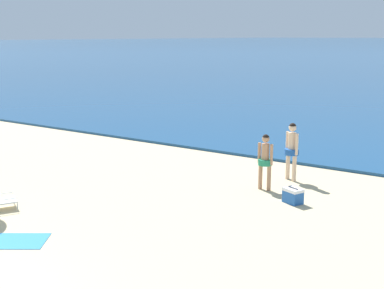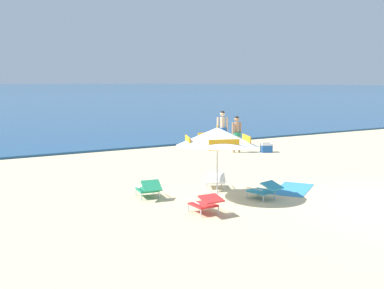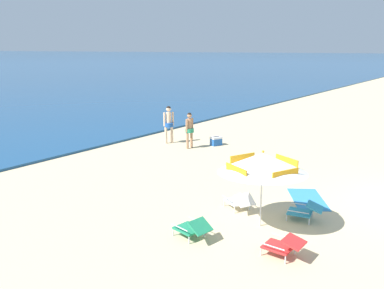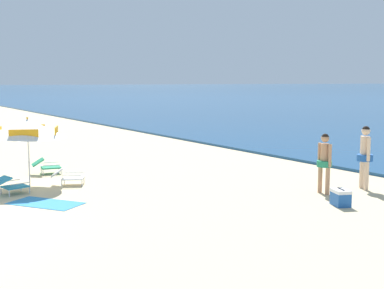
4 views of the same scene
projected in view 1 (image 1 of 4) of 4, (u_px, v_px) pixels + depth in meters
name	position (u px, v px, depth m)	size (l,w,h in m)	color
person_standing_near_shore	(265.00, 158.00, 14.84)	(0.48, 0.40, 1.62)	tan
person_standing_beside	(292.00, 147.00, 15.83)	(0.48, 0.43, 1.77)	beige
cooler_box	(293.00, 196.00, 13.81)	(0.59, 0.51, 0.43)	#1E56A8
beach_towel	(4.00, 241.00, 11.28)	(0.90, 1.80, 0.01)	#3384BC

